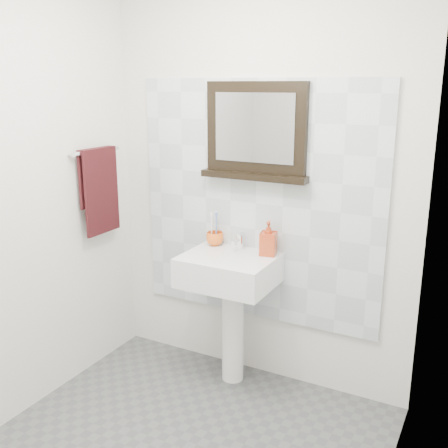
# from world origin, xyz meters

# --- Properties ---
(back_wall) EXTENTS (2.00, 0.01, 2.50)m
(back_wall) POSITION_xyz_m (0.00, 1.10, 1.25)
(back_wall) COLOR silver
(back_wall) RESTS_ON ground
(right_wall) EXTENTS (0.01, 2.20, 2.50)m
(right_wall) POSITION_xyz_m (1.00, 0.00, 1.25)
(right_wall) COLOR silver
(right_wall) RESTS_ON ground
(splashback) EXTENTS (1.60, 0.02, 1.50)m
(splashback) POSITION_xyz_m (0.00, 1.09, 1.15)
(splashback) COLOR silver
(splashback) RESTS_ON back_wall
(pedestal_sink) EXTENTS (0.55, 0.44, 0.96)m
(pedestal_sink) POSITION_xyz_m (-0.08, 0.87, 0.68)
(pedestal_sink) COLOR white
(pedestal_sink) RESTS_ON ground
(toothbrush_cup) EXTENTS (0.15, 0.15, 0.09)m
(toothbrush_cup) POSITION_xyz_m (-0.26, 1.01, 0.90)
(toothbrush_cup) COLOR orange
(toothbrush_cup) RESTS_ON pedestal_sink
(toothbrushes) EXTENTS (0.05, 0.04, 0.21)m
(toothbrushes) POSITION_xyz_m (-0.26, 1.01, 0.98)
(toothbrushes) COLOR white
(toothbrushes) RESTS_ON toothbrush_cup
(soap_dispenser) EXTENTS (0.11, 0.11, 0.21)m
(soap_dispenser) POSITION_xyz_m (0.13, 0.99, 0.97)
(soap_dispenser) COLOR #B01D14
(soap_dispenser) RESTS_ON pedestal_sink
(framed_mirror) EXTENTS (0.68, 0.11, 0.57)m
(framed_mirror) POSITION_xyz_m (0.00, 1.06, 1.58)
(framed_mirror) COLOR black
(framed_mirror) RESTS_ON back_wall
(towel_bar) EXTENTS (0.07, 0.40, 0.03)m
(towel_bar) POSITION_xyz_m (-0.95, 0.73, 1.46)
(towel_bar) COLOR silver
(towel_bar) RESTS_ON left_wall
(hand_towel) EXTENTS (0.06, 0.30, 0.55)m
(hand_towel) POSITION_xyz_m (-0.94, 0.73, 1.25)
(hand_towel) COLOR black
(hand_towel) RESTS_ON towel_bar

